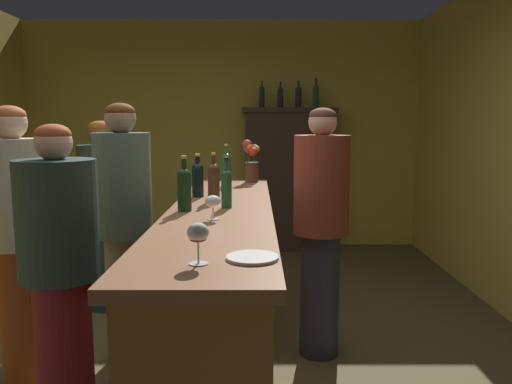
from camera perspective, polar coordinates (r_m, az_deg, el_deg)
floor at (r=3.46m, az=-7.41°, el=-18.93°), size 8.50×8.50×0.00m
wall_back at (r=6.41m, az=-3.78°, el=6.44°), size 4.99×0.12×2.80m
bar_counter at (r=3.11m, az=-3.86°, el=-11.37°), size 0.60×2.94×1.06m
display_cabinet at (r=6.16m, az=3.76°, el=1.74°), size 1.13×0.39×1.73m
wine_bottle_merlot at (r=3.20m, az=-4.74°, el=1.32°), size 0.08×0.08×0.31m
wine_bottle_chardonnay at (r=2.87m, az=-8.06°, el=0.56°), size 0.08×0.08×0.31m
wine_bottle_rose at (r=3.96m, az=-3.33°, el=2.73°), size 0.07×0.07×0.33m
wine_bottle_riesling at (r=3.41m, az=-6.56°, el=1.61°), size 0.08×0.08×0.29m
wine_bottle_malbec at (r=2.96m, az=-3.30°, el=0.64°), size 0.06×0.06×0.30m
wine_glass_front at (r=2.61m, az=-4.83°, el=-1.12°), size 0.08×0.08×0.13m
wine_glass_mid at (r=1.79m, az=-6.52°, el=-4.84°), size 0.08×0.08×0.15m
flower_arrangement at (r=4.23m, az=-0.51°, el=3.60°), size 0.15×0.15×0.36m
cheese_plate at (r=1.87m, az=-0.36°, el=-7.42°), size 0.19×0.19×0.01m
display_bottle_left at (r=6.12m, az=0.72°, el=10.83°), size 0.07×0.07×0.33m
display_bottle_midleft at (r=6.12m, az=2.82°, el=10.73°), size 0.07×0.07×0.31m
display_bottle_center at (r=6.14m, az=4.86°, el=10.79°), size 0.07×0.07×0.32m
display_bottle_midright at (r=6.16m, az=6.85°, el=10.87°), size 0.07×0.07×0.35m
patron_redhead at (r=3.27m, az=-25.39°, el=-4.30°), size 0.35×0.35×1.65m
patron_tall at (r=3.31m, az=-14.64°, el=-3.49°), size 0.36×0.36×1.68m
patron_in_grey at (r=4.35m, az=-16.81°, el=-1.76°), size 0.39×0.39×1.57m
patron_in_navy at (r=2.72m, az=-21.21°, el=-8.01°), size 0.39×0.39×1.55m
bartender at (r=3.34m, az=7.38°, el=-3.50°), size 0.36×0.36×1.65m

